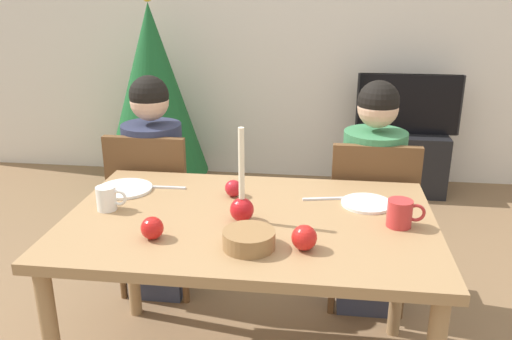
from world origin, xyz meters
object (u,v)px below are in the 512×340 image
(dining_table, at_px, (249,237))
(candle_centerpiece, at_px, (242,203))
(tv, at_px, (409,104))
(chair_right, at_px, (370,216))
(bowl_walnuts, at_px, (249,239))
(tv_stand, at_px, (403,162))
(apple_by_right_mug, at_px, (152,228))
(christmas_tree, at_px, (153,91))
(person_right_child, at_px, (371,202))
(apple_by_left_plate, at_px, (304,238))
(apple_near_candle, at_px, (233,188))
(chair_left, at_px, (154,204))
(plate_right, at_px, (367,203))
(person_left_child, at_px, (156,192))
(mug_right, at_px, (401,213))
(plate_left, at_px, (125,189))
(mug_left, at_px, (107,199))

(dining_table, relative_size, candle_centerpiece, 3.88)
(tv, xyz_separation_m, candle_centerpiece, (-0.94, -2.34, 0.11))
(chair_right, bearing_deg, bowl_walnuts, -119.55)
(tv_stand, relative_size, apple_by_right_mug, 8.02)
(dining_table, xyz_separation_m, christmas_tree, (-1.05, 2.14, 0.13))
(person_right_child, xyz_separation_m, tv_stand, (0.40, 1.66, -0.33))
(christmas_tree, bearing_deg, bowl_walnuts, -65.42)
(bowl_walnuts, relative_size, apple_by_left_plate, 2.07)
(chair_right, relative_size, apple_near_candle, 12.81)
(person_right_child, relative_size, apple_near_candle, 16.68)
(chair_left, bearing_deg, apple_by_left_plate, -46.44)
(person_right_child, distance_m, apple_near_candle, 0.78)
(bowl_walnuts, height_order, apple_near_candle, apple_near_candle)
(tv, bearing_deg, chair_left, -131.46)
(apple_by_right_mug, bearing_deg, plate_right, 27.50)
(bowl_walnuts, xyz_separation_m, apple_near_candle, (-0.13, 0.44, 0.00))
(chair_left, height_order, person_right_child, person_right_child)
(dining_table, distance_m, bowl_walnuts, 0.27)
(chair_right, xyz_separation_m, plate_right, (-0.06, -0.43, 0.24))
(chair_right, relative_size, person_left_child, 0.77)
(tv_stand, bearing_deg, apple_near_candle, -115.68)
(dining_table, height_order, chair_left, chair_left)
(dining_table, xyz_separation_m, mug_right, (0.56, -0.01, 0.13))
(candle_centerpiece, bearing_deg, christmas_tree, 115.43)
(chair_right, height_order, plate_left, chair_right)
(mug_right, bearing_deg, dining_table, 179.25)
(tv_stand, bearing_deg, person_right_child, -103.56)
(chair_right, distance_m, person_left_child, 1.10)
(chair_left, distance_m, tv_stand, 2.28)
(chair_left, relative_size, person_right_child, 0.77)
(apple_by_left_plate, bearing_deg, apple_by_right_mug, 178.57)
(apple_near_candle, bearing_deg, bowl_walnuts, -73.89)
(tv_stand, xyz_separation_m, candle_centerpiece, (-0.94, -2.33, 0.58))
(chair_right, xyz_separation_m, person_left_child, (-1.10, 0.03, 0.06))
(plate_left, bearing_deg, plate_right, -1.77)
(chair_left, distance_m, bowl_walnuts, 1.08)
(chair_left, bearing_deg, dining_table, -46.27)
(plate_right, bearing_deg, person_right_child, 82.17)
(plate_right, bearing_deg, apple_by_left_plate, -119.81)
(chair_right, bearing_deg, apple_by_right_mug, -134.92)
(chair_right, relative_size, christmas_tree, 0.59)
(dining_table, xyz_separation_m, tv, (0.91, 2.30, 0.04))
(plate_left, xyz_separation_m, bowl_walnuts, (0.60, -0.45, 0.02))
(chair_right, height_order, mug_right, chair_right)
(candle_centerpiece, distance_m, apple_near_candle, 0.25)
(tv, xyz_separation_m, plate_left, (-1.48, -2.09, 0.05))
(apple_near_candle, xyz_separation_m, apple_by_left_plate, (0.31, -0.43, 0.01))
(tv, distance_m, mug_right, 2.34)
(apple_by_right_mug, bearing_deg, christmas_tree, 107.58)
(mug_left, height_order, mug_right, mug_right)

